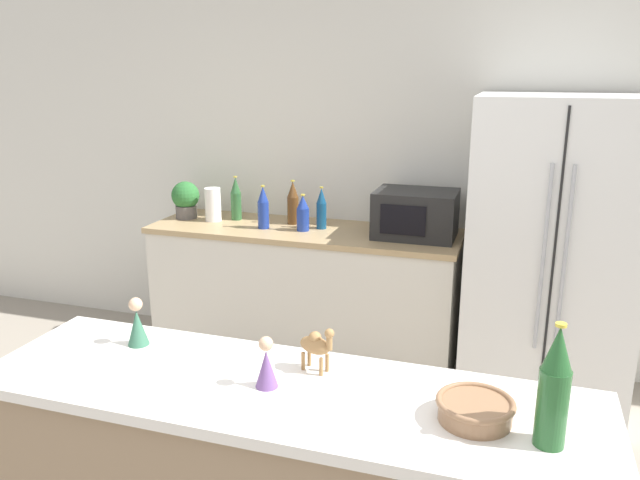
{
  "coord_description": "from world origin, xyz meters",
  "views": [
    {
      "loc": [
        0.77,
        -1.22,
        1.88
      ],
      "look_at": [
        -0.06,
        1.36,
        1.13
      ],
      "focal_mm": 35.0,
      "sensor_mm": 36.0,
      "label": 1
    }
  ],
  "objects_px": {
    "fruit_bowl": "(475,409)",
    "wise_man_figurine_crimson": "(137,325)",
    "back_bottle_2": "(236,199)",
    "potted_plant": "(186,199)",
    "back_bottle_4": "(293,203)",
    "camel_figurine": "(316,345)",
    "back_bottle_0": "(303,213)",
    "refrigerator": "(550,256)",
    "wine_bottle": "(554,388)",
    "microwave": "(416,214)",
    "wise_man_figurine_blue": "(266,365)",
    "back_bottle_1": "(321,209)",
    "back_bottle_3": "(263,208)",
    "paper_towel_roll": "(213,205)"
  },
  "relations": [
    {
      "from": "paper_towel_roll",
      "to": "camel_figurine",
      "type": "height_order",
      "value": "camel_figurine"
    },
    {
      "from": "back_bottle_3",
      "to": "camel_figurine",
      "type": "relative_size",
      "value": 1.81
    },
    {
      "from": "back_bottle_2",
      "to": "camel_figurine",
      "type": "relative_size",
      "value": 1.93
    },
    {
      "from": "refrigerator",
      "to": "camel_figurine",
      "type": "xyz_separation_m",
      "value": [
        -0.74,
        -1.88,
        0.19
      ]
    },
    {
      "from": "refrigerator",
      "to": "back_bottle_1",
      "type": "relative_size",
      "value": 6.5
    },
    {
      "from": "back_bottle_0",
      "to": "back_bottle_2",
      "type": "bearing_deg",
      "value": 164.88
    },
    {
      "from": "potted_plant",
      "to": "wine_bottle",
      "type": "xyz_separation_m",
      "value": [
        2.25,
        -2.17,
        0.1
      ]
    },
    {
      "from": "wise_man_figurine_blue",
      "to": "potted_plant",
      "type": "bearing_deg",
      "value": 124.84
    },
    {
      "from": "back_bottle_3",
      "to": "wise_man_figurine_crimson",
      "type": "xyz_separation_m",
      "value": [
        0.34,
        -1.88,
        0.02
      ]
    },
    {
      "from": "potted_plant",
      "to": "camel_figurine",
      "type": "xyz_separation_m",
      "value": [
        1.58,
        -1.98,
        0.04
      ]
    },
    {
      "from": "wine_bottle",
      "to": "wise_man_figurine_blue",
      "type": "bearing_deg",
      "value": 175.99
    },
    {
      "from": "camel_figurine",
      "to": "wise_man_figurine_blue",
      "type": "xyz_separation_m",
      "value": [
        -0.11,
        -0.14,
        -0.02
      ]
    },
    {
      "from": "microwave",
      "to": "back_bottle_3",
      "type": "bearing_deg",
      "value": -174.32
    },
    {
      "from": "refrigerator",
      "to": "fruit_bowl",
      "type": "xyz_separation_m",
      "value": [
        -0.26,
        -2.02,
        0.14
      ]
    },
    {
      "from": "back_bottle_0",
      "to": "fruit_bowl",
      "type": "xyz_separation_m",
      "value": [
        1.2,
        -2.04,
        0.01
      ]
    },
    {
      "from": "back_bottle_2",
      "to": "back_bottle_3",
      "type": "relative_size",
      "value": 1.06
    },
    {
      "from": "back_bottle_1",
      "to": "wise_man_figurine_crimson",
      "type": "bearing_deg",
      "value": -90.33
    },
    {
      "from": "back_bottle_1",
      "to": "wise_man_figurine_blue",
      "type": "distance_m",
      "value": 2.19
    },
    {
      "from": "camel_figurine",
      "to": "potted_plant",
      "type": "bearing_deg",
      "value": 128.64
    },
    {
      "from": "microwave",
      "to": "fruit_bowl",
      "type": "height_order",
      "value": "microwave"
    },
    {
      "from": "back_bottle_2",
      "to": "wise_man_figurine_crimson",
      "type": "bearing_deg",
      "value": -73.52
    },
    {
      "from": "back_bottle_4",
      "to": "fruit_bowl",
      "type": "bearing_deg",
      "value": -58.8
    },
    {
      "from": "microwave",
      "to": "wine_bottle",
      "type": "relative_size",
      "value": 1.48
    },
    {
      "from": "back_bottle_1",
      "to": "paper_towel_roll",
      "type": "bearing_deg",
      "value": -178.11
    },
    {
      "from": "paper_towel_roll",
      "to": "potted_plant",
      "type": "bearing_deg",
      "value": 176.15
    },
    {
      "from": "fruit_bowl",
      "to": "wise_man_figurine_crimson",
      "type": "height_order",
      "value": "wise_man_figurine_crimson"
    },
    {
      "from": "back_bottle_1",
      "to": "back_bottle_3",
      "type": "height_order",
      "value": "back_bottle_3"
    },
    {
      "from": "refrigerator",
      "to": "wine_bottle",
      "type": "xyz_separation_m",
      "value": [
        -0.07,
        -2.07,
        0.26
      ]
    },
    {
      "from": "wise_man_figurine_blue",
      "to": "wise_man_figurine_crimson",
      "type": "height_order",
      "value": "wise_man_figurine_crimson"
    },
    {
      "from": "potted_plant",
      "to": "back_bottle_4",
      "type": "bearing_deg",
      "value": 5.46
    },
    {
      "from": "back_bottle_2",
      "to": "potted_plant",
      "type": "bearing_deg",
      "value": -169.14
    },
    {
      "from": "potted_plant",
      "to": "microwave",
      "type": "xyz_separation_m",
      "value": [
        1.55,
        -0.0,
        0.01
      ]
    },
    {
      "from": "wine_bottle",
      "to": "fruit_bowl",
      "type": "distance_m",
      "value": 0.23
    },
    {
      "from": "camel_figurine",
      "to": "wise_man_figurine_crimson",
      "type": "xyz_separation_m",
      "value": [
        -0.63,
        -0.0,
        -0.02
      ]
    },
    {
      "from": "potted_plant",
      "to": "wise_man_figurine_crimson",
      "type": "xyz_separation_m",
      "value": [
        0.95,
        -1.98,
        0.02
      ]
    },
    {
      "from": "refrigerator",
      "to": "potted_plant",
      "type": "relative_size",
      "value": 6.97
    },
    {
      "from": "back_bottle_2",
      "to": "fruit_bowl",
      "type": "distance_m",
      "value": 2.78
    },
    {
      "from": "back_bottle_2",
      "to": "back_bottle_4",
      "type": "relative_size",
      "value": 1.02
    },
    {
      "from": "back_bottle_4",
      "to": "wine_bottle",
      "type": "bearing_deg",
      "value": -56.06
    },
    {
      "from": "back_bottle_4",
      "to": "wise_man_figurine_blue",
      "type": "relative_size",
      "value": 1.82
    },
    {
      "from": "paper_towel_roll",
      "to": "back_bottle_0",
      "type": "bearing_deg",
      "value": -5.39
    },
    {
      "from": "wise_man_figurine_blue",
      "to": "refrigerator",
      "type": "bearing_deg",
      "value": 67.05
    },
    {
      "from": "back_bottle_2",
      "to": "wise_man_figurine_crimson",
      "type": "distance_m",
      "value": 2.13
    },
    {
      "from": "refrigerator",
      "to": "back_bottle_1",
      "type": "height_order",
      "value": "refrigerator"
    },
    {
      "from": "wise_man_figurine_crimson",
      "to": "paper_towel_roll",
      "type": "bearing_deg",
      "value": 110.53
    },
    {
      "from": "back_bottle_1",
      "to": "back_bottle_3",
      "type": "xyz_separation_m",
      "value": [
        -0.35,
        -0.11,
        0.0
      ]
    },
    {
      "from": "microwave",
      "to": "back_bottle_3",
      "type": "height_order",
      "value": "microwave"
    },
    {
      "from": "back_bottle_1",
      "to": "back_bottle_4",
      "type": "relative_size",
      "value": 0.93
    },
    {
      "from": "back_bottle_4",
      "to": "fruit_bowl",
      "type": "distance_m",
      "value": 2.55
    },
    {
      "from": "potted_plant",
      "to": "back_bottle_0",
      "type": "relative_size",
      "value": 1.08
    }
  ]
}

